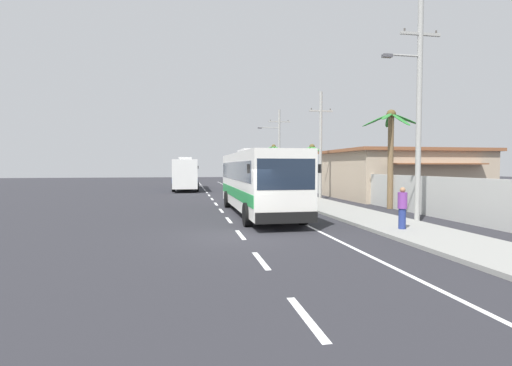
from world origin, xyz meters
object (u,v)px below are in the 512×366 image
(pedestrian_far_walk, at_px, (402,207))
(roadside_building, at_px, (401,174))
(utility_pole_nearest, at_px, (418,106))
(coach_bus_far_lane, at_px, (186,173))
(pedestrian_near_kerb, at_px, (291,184))
(coach_bus_foreground, at_px, (257,180))
(palm_third, at_px, (274,157))
(utility_pole_mid, at_px, (321,144))
(palm_second, at_px, (391,142))
(utility_pole_far, at_px, (278,147))
(pedestrian_midwalk, at_px, (298,186))
(motorcycle_beside_bus, at_px, (256,191))
(palm_nearest, at_px, (312,157))

(pedestrian_far_walk, distance_m, roadside_building, 17.51)
(roadside_building, bearing_deg, utility_pole_nearest, -118.82)
(utility_pole_nearest, bearing_deg, coach_bus_far_lane, 110.78)
(pedestrian_far_walk, bearing_deg, pedestrian_near_kerb, 41.07)
(coach_bus_foreground, relative_size, palm_third, 2.19)
(utility_pole_mid, height_order, roadside_building, utility_pole_mid)
(utility_pole_nearest, bearing_deg, utility_pole_mid, 89.29)
(utility_pole_mid, distance_m, palm_second, 7.66)
(utility_pole_far, relative_size, roadside_building, 0.81)
(palm_second, distance_m, palm_third, 27.44)
(pedestrian_far_walk, bearing_deg, coach_bus_foreground, 78.09)
(palm_second, bearing_deg, coach_bus_far_lane, 119.64)
(pedestrian_near_kerb, relative_size, pedestrian_far_walk, 1.02)
(pedestrian_midwalk, bearing_deg, pedestrian_near_kerb, 65.98)
(palm_second, xyz_separation_m, roadside_building, (5.09, 7.13, -2.10))
(pedestrian_far_walk, height_order, roadside_building, roadside_building)
(pedestrian_near_kerb, height_order, utility_pole_far, utility_pole_far)
(pedestrian_midwalk, bearing_deg, pedestrian_far_walk, -107.36)
(coach_bus_far_lane, bearing_deg, pedestrian_near_kerb, -43.74)
(coach_bus_far_lane, distance_m, utility_pole_nearest, 29.55)
(motorcycle_beside_bus, xyz_separation_m, pedestrian_midwalk, (3.40, -0.18, 0.42))
(roadside_building, bearing_deg, coach_bus_far_lane, 140.07)
(utility_pole_far, bearing_deg, coach_bus_far_lane, 173.50)
(utility_pole_nearest, bearing_deg, roadside_building, 61.18)
(pedestrian_midwalk, distance_m, roadside_building, 8.67)
(motorcycle_beside_bus, distance_m, palm_second, 11.22)
(pedestrian_midwalk, relative_size, utility_pole_mid, 0.21)
(roadside_building, bearing_deg, palm_nearest, 123.58)
(coach_bus_foreground, height_order, motorcycle_beside_bus, coach_bus_foreground)
(utility_pole_nearest, relative_size, utility_pole_mid, 1.20)
(palm_third, bearing_deg, coach_bus_foreground, -104.82)
(coach_bus_foreground, xyz_separation_m, roadside_building, (13.60, 8.14, 0.12))
(palm_third, xyz_separation_m, roadside_building, (6.08, -20.29, -1.86))
(pedestrian_far_walk, bearing_deg, roadside_building, 13.12)
(coach_bus_far_lane, height_order, pedestrian_midwalk, coach_bus_far_lane)
(coach_bus_foreground, height_order, utility_pole_mid, utility_pole_mid)
(coach_bus_foreground, bearing_deg, utility_pole_nearest, -35.53)
(pedestrian_near_kerb, relative_size, roadside_building, 0.15)
(utility_pole_nearest, distance_m, roadside_building, 15.01)
(utility_pole_nearest, bearing_deg, palm_third, 88.31)
(pedestrian_far_walk, bearing_deg, coach_bus_far_lane, 60.21)
(utility_pole_mid, bearing_deg, pedestrian_far_walk, -98.08)
(palm_nearest, relative_size, palm_second, 0.80)
(utility_pole_far, height_order, palm_nearest, utility_pole_far)
(palm_third, height_order, roadside_building, palm_third)
(palm_second, bearing_deg, pedestrian_far_walk, -116.92)
(pedestrian_midwalk, distance_m, utility_pole_mid, 3.79)
(utility_pole_far, height_order, roadside_building, utility_pole_far)
(palm_nearest, bearing_deg, pedestrian_far_walk, -99.88)
(coach_bus_far_lane, height_order, palm_nearest, palm_nearest)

